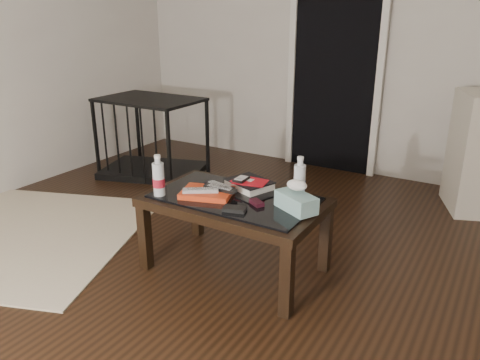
# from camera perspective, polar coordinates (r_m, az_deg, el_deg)

# --- Properties ---
(ground) EXTENTS (5.00, 5.00, 0.00)m
(ground) POSITION_cam_1_polar(r_m,az_deg,el_deg) (2.51, -1.29, -15.36)
(ground) COLOR black
(ground) RESTS_ON ground
(doorway) EXTENTS (0.90, 0.08, 2.07)m
(doorway) POSITION_cam_1_polar(r_m,az_deg,el_deg) (4.48, 11.57, 14.06)
(doorway) COLOR black
(doorway) RESTS_ON ground
(coffee_table) EXTENTS (1.00, 0.60, 0.46)m
(coffee_table) POSITION_cam_1_polar(r_m,az_deg,el_deg) (2.67, -0.65, -3.32)
(coffee_table) COLOR black
(coffee_table) RESTS_ON ground
(pet_crate) EXTENTS (1.04, 0.85, 0.71)m
(pet_crate) POSITION_cam_1_polar(r_m,az_deg,el_deg) (4.44, -10.61, 3.64)
(pet_crate) COLOR black
(pet_crate) RESTS_ON ground
(magazines) EXTENTS (0.33, 0.29, 0.03)m
(magazines) POSITION_cam_1_polar(r_m,az_deg,el_deg) (2.66, -4.05, -1.57)
(magazines) COLOR red
(magazines) RESTS_ON coffee_table
(remote_silver) EXTENTS (0.19, 0.15, 0.02)m
(remote_silver) POSITION_cam_1_polar(r_m,az_deg,el_deg) (2.63, -4.84, -1.25)
(remote_silver) COLOR #A8A8AD
(remote_silver) RESTS_ON magazines
(remote_black_front) EXTENTS (0.20, 0.05, 0.02)m
(remote_black_front) POSITION_cam_1_polar(r_m,az_deg,el_deg) (2.65, -2.43, -1.01)
(remote_black_front) COLOR black
(remote_black_front) RESTS_ON magazines
(remote_black_back) EXTENTS (0.21, 0.09, 0.02)m
(remote_black_back) POSITION_cam_1_polar(r_m,az_deg,el_deg) (2.69, -2.53, -0.69)
(remote_black_back) COLOR black
(remote_black_back) RESTS_ON magazines
(textbook) EXTENTS (0.30, 0.27, 0.05)m
(textbook) POSITION_cam_1_polar(r_m,az_deg,el_deg) (2.76, 1.16, -0.51)
(textbook) COLOR black
(textbook) RESTS_ON coffee_table
(dvd_mailers) EXTENTS (0.19, 0.14, 0.01)m
(dvd_mailers) POSITION_cam_1_polar(r_m,az_deg,el_deg) (2.75, 1.13, -0.05)
(dvd_mailers) COLOR #B20B16
(dvd_mailers) RESTS_ON textbook
(ipod) EXTENTS (0.07, 0.11, 0.02)m
(ipod) POSITION_cam_1_polar(r_m,az_deg,el_deg) (2.74, 0.15, 0.13)
(ipod) COLOR black
(ipod) RESTS_ON dvd_mailers
(flip_phone) EXTENTS (0.10, 0.09, 0.02)m
(flip_phone) POSITION_cam_1_polar(r_m,az_deg,el_deg) (2.53, 2.04, -2.78)
(flip_phone) COLOR black
(flip_phone) RESTS_ON coffee_table
(wallet) EXTENTS (0.13, 0.10, 0.02)m
(wallet) POSITION_cam_1_polar(r_m,az_deg,el_deg) (2.45, -0.67, -3.54)
(wallet) COLOR black
(wallet) RESTS_ON coffee_table
(water_bottle_left) EXTENTS (0.08, 0.08, 0.24)m
(water_bottle_left) POSITION_cam_1_polar(r_m,az_deg,el_deg) (2.66, -9.91, 0.58)
(water_bottle_left) COLOR silver
(water_bottle_left) RESTS_ON coffee_table
(water_bottle_right) EXTENTS (0.07, 0.07, 0.24)m
(water_bottle_right) POSITION_cam_1_polar(r_m,az_deg,el_deg) (2.61, 7.28, 0.33)
(water_bottle_right) COLOR silver
(water_bottle_right) RESTS_ON coffee_table
(tissue_box) EXTENTS (0.26, 0.21, 0.09)m
(tissue_box) POSITION_cam_1_polar(r_m,az_deg,el_deg) (2.47, 6.86, -2.68)
(tissue_box) COLOR #22767F
(tissue_box) RESTS_ON coffee_table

